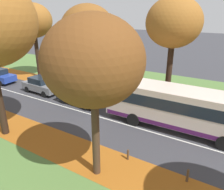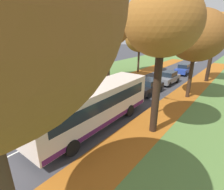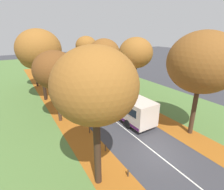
{
  "view_description": "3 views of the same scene",
  "coord_description": "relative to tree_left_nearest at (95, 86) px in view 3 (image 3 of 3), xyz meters",
  "views": [
    {
      "loc": [
        -12.83,
        4.56,
        7.99
      ],
      "look_at": [
        -0.37,
        12.23,
        2.3
      ],
      "focal_mm": 35.0,
      "sensor_mm": 36.0,
      "label": 1
    },
    {
      "loc": [
        9.53,
        -0.31,
        6.61
      ],
      "look_at": [
        1.3,
        10.12,
        1.74
      ],
      "focal_mm": 28.0,
      "sensor_mm": 36.0,
      "label": 2
    },
    {
      "loc": [
        -9.53,
        -8.49,
        9.79
      ],
      "look_at": [
        1.79,
        10.34,
        1.71
      ],
      "focal_mm": 28.0,
      "sensor_mm": 36.0,
      "label": 3
    }
  ],
  "objects": [
    {
      "name": "ground_plane",
      "position": [
        5.55,
        0.04,
        -6.89
      ],
      "size": [
        160.0,
        160.0,
        0.0
      ],
      "primitive_type": "plane",
      "color": "#38383D"
    },
    {
      "name": "grass_verge_left",
      "position": [
        -3.65,
        20.04,
        -6.89
      ],
      "size": [
        12.0,
        90.0,
        0.01
      ],
      "primitive_type": "cube",
      "color": "#517538",
      "rests_on": "ground"
    },
    {
      "name": "leaf_litter_left",
      "position": [
        0.95,
        14.04,
        -6.88
      ],
      "size": [
        2.8,
        60.0,
        0.0
      ],
      "primitive_type": "cube",
      "color": "#9E5619",
      "rests_on": "grass_verge_left"
    },
    {
      "name": "grass_verge_right",
      "position": [
        14.75,
        20.04,
        -6.89
      ],
      "size": [
        12.0,
        90.0,
        0.01
      ],
      "primitive_type": "cube",
      "color": "#517538",
      "rests_on": "ground"
    },
    {
      "name": "leaf_litter_right",
      "position": [
        10.15,
        14.04,
        -6.88
      ],
      "size": [
        2.8,
        60.0,
        0.0
      ],
      "primitive_type": "cube",
      "color": "#9E5619",
      "rests_on": "grass_verge_right"
    },
    {
      "name": "road_centre_line",
      "position": [
        5.55,
        20.04,
        -6.89
      ],
      "size": [
        0.12,
        80.0,
        0.01
      ],
      "primitive_type": "cube",
      "color": "silver",
      "rests_on": "ground"
    },
    {
      "name": "tree_left_nearest",
      "position": [
        0.0,
        0.0,
        0.0
      ],
      "size": [
        4.94,
        4.94,
        9.16
      ],
      "color": "#382619",
      "rests_on": "ground"
    },
    {
      "name": "tree_left_near",
      "position": [
        0.19,
        10.14,
        -0.97
      ],
      "size": [
        4.52,
        4.52,
        7.99
      ],
      "color": "#422D1E",
      "rests_on": "ground"
    },
    {
      "name": "tree_left_mid",
      "position": [
        0.1,
        17.85,
        0.5
      ],
      "size": [
        6.07,
        6.07,
        10.15
      ],
      "color": "black",
      "rests_on": "ground"
    },
    {
      "name": "tree_left_far",
      "position": [
        0.19,
        25.84,
        -1.46
      ],
      "size": [
        4.67,
        4.67,
        7.55
      ],
      "color": "#422D1E",
      "rests_on": "ground"
    },
    {
      "name": "tree_right_nearest",
      "position": [
        10.8,
        0.67,
        0.25
      ],
      "size": [
        6.12,
        6.12,
        9.92
      ],
      "color": "#422D1E",
      "rests_on": "ground"
    },
    {
      "name": "tree_right_near",
      "position": [
        10.7,
        9.93,
        0.14
      ],
      "size": [
        4.44,
        4.44,
        9.1
      ],
      "color": "black",
      "rests_on": "ground"
    },
    {
      "name": "tree_right_mid",
      "position": [
        10.58,
        18.41,
        -0.7
      ],
      "size": [
        5.42,
        5.42,
        8.65
      ],
      "color": "#382619",
      "rests_on": "ground"
    },
    {
      "name": "tree_right_far",
      "position": [
        10.8,
        26.57,
        -0.06
      ],
      "size": [
        4.4,
        4.4,
        8.87
      ],
      "color": "black",
      "rests_on": "ground"
    },
    {
      "name": "bollard_nearest",
      "position": [
        2.02,
        -0.7,
        -6.6
      ],
      "size": [
        0.12,
        0.12,
        0.58
      ],
      "primitive_type": "cylinder",
      "color": "#4C3823",
      "rests_on": "ground"
    },
    {
      "name": "bollard_second",
      "position": [
        2.01,
        2.61,
        -6.6
      ],
      "size": [
        0.12,
        0.12,
        0.59
      ],
      "primitive_type": "cylinder",
      "color": "#4C3823",
      "rests_on": "ground"
    },
    {
      "name": "bollard_third",
      "position": [
        2.0,
        5.93,
        -6.53
      ],
      "size": [
        0.12,
        0.12,
        0.73
      ],
      "primitive_type": "cylinder",
      "color": "#4C3823",
      "rests_on": "ground"
    },
    {
      "name": "bollard_fourth",
      "position": [
        1.99,
        9.24,
        -6.57
      ],
      "size": [
        0.12,
        0.12,
        0.65
      ],
      "primitive_type": "cylinder",
      "color": "#4C3823",
      "rests_on": "ground"
    },
    {
      "name": "streetlamp_right",
      "position": [
        9.22,
        12.54,
        -3.16
      ],
      "size": [
        1.89,
        0.28,
        6.0
      ],
      "color": "#47474C",
      "rests_on": "ground"
    },
    {
      "name": "bus",
      "position": [
        7.02,
        7.92,
        -5.19
      ],
      "size": [
        2.8,
        10.44,
        2.98
      ],
      "color": "beige",
      "rests_on": "ground"
    },
    {
      "name": "car_black_lead",
      "position": [
        6.8,
        16.82,
        -6.08
      ],
      "size": [
        1.92,
        4.27,
        1.62
      ],
      "color": "black",
      "rests_on": "ground"
    },
    {
      "name": "car_grey_following",
      "position": [
        7.03,
        22.01,
        -6.08
      ],
      "size": [
        1.89,
        4.25,
        1.62
      ],
      "color": "slate",
      "rests_on": "ground"
    },
    {
      "name": "car_blue_third_in_line",
      "position": [
        6.81,
        28.98,
        -6.08
      ],
      "size": [
        1.93,
        4.27,
        1.62
      ],
      "color": "#233D9E",
      "rests_on": "ground"
    }
  ]
}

